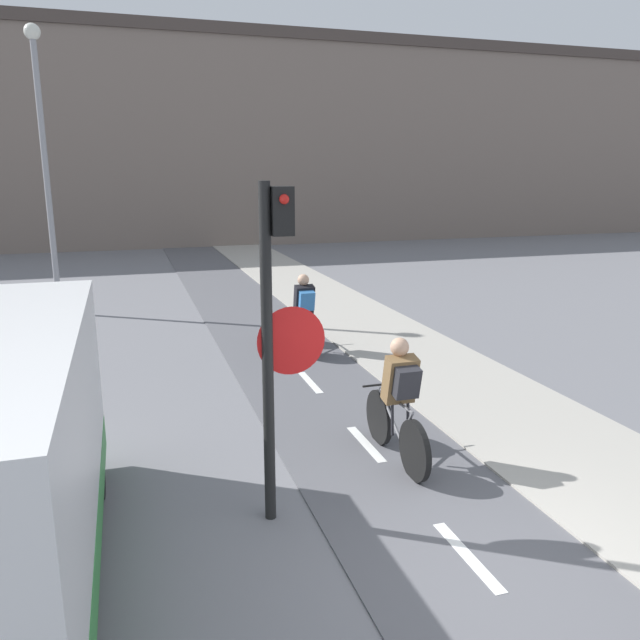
{
  "coord_description": "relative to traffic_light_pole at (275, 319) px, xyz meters",
  "views": [
    {
      "loc": [
        -2.76,
        -3.85,
        3.39
      ],
      "look_at": [
        0.0,
        4.96,
        1.2
      ],
      "focal_mm": 35.0,
      "sensor_mm": 36.0,
      "label": 1
    }
  ],
  "objects": [
    {
      "name": "cyclist_far",
      "position": [
        1.88,
        5.65,
        -1.33
      ],
      "size": [
        0.46,
        1.7,
        1.52
      ],
      "color": "black",
      "rests_on": "ground_plane"
    },
    {
      "name": "traffic_light_pole",
      "position": [
        0.0,
        0.0,
        0.0
      ],
      "size": [
        0.67,
        0.26,
        3.32
      ],
      "color": "black",
      "rests_on": "ground_plane"
    },
    {
      "name": "street_lamp_far",
      "position": [
        -2.95,
        10.7,
        2.02
      ],
      "size": [
        0.36,
        0.36,
        6.63
      ],
      "color": "gray",
      "rests_on": "ground_plane"
    },
    {
      "name": "bike_lane",
      "position": [
        1.46,
        -1.7,
        -2.04
      ],
      "size": [
        2.25,
        60.0,
        0.02
      ],
      "color": "#56565B",
      "rests_on": "ground_plane"
    },
    {
      "name": "building_row_background",
      "position": [
        1.46,
        26.09,
        2.83
      ],
      "size": [
        60.0,
        5.2,
        9.75
      ],
      "color": "slate",
      "rests_on": "ground_plane"
    },
    {
      "name": "ground_plane",
      "position": [
        1.46,
        -1.7,
        -2.05
      ],
      "size": [
        120.0,
        120.0,
        0.0
      ],
      "primitive_type": "plane",
      "color": "slate"
    },
    {
      "name": "cyclist_near",
      "position": [
        1.65,
        0.76,
        -1.33
      ],
      "size": [
        0.46,
        1.74,
        1.54
      ],
      "color": "black",
      "rests_on": "ground_plane"
    }
  ]
}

